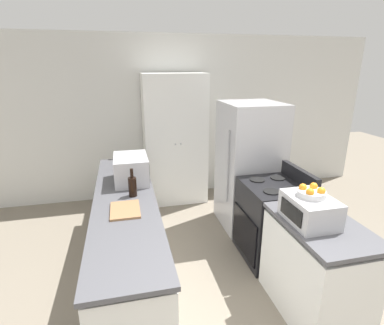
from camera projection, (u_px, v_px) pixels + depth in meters
name	position (u px, v px, depth m)	size (l,w,h in m)	color
wall_back	(170.00, 119.00, 4.90)	(7.00, 0.06, 2.60)	silver
counter_left	(128.00, 239.00, 3.09)	(0.60, 2.69, 0.89)	silver
counter_right	(315.00, 270.00, 2.62)	(0.60, 0.94, 0.89)	silver
pantry_cabinet	(175.00, 140.00, 4.71)	(0.96, 0.55, 2.03)	white
stove	(272.00, 220.00, 3.40)	(0.66, 0.71, 1.05)	black
refrigerator	(249.00, 166.00, 4.01)	(0.74, 0.77, 1.69)	#B7B7BC
microwave	(131.00, 169.00, 3.33)	(0.37, 0.51, 0.29)	#B2B2B7
wine_bottle	(133.00, 186.00, 2.96)	(0.08, 0.08, 0.29)	black
toaster_oven	(310.00, 210.00, 2.46)	(0.34, 0.44, 0.23)	#B2B2B7
fruit_bowl	(312.00, 192.00, 2.43)	(0.23, 0.23, 0.09)	silver
cutting_board	(125.00, 210.00, 2.68)	(0.26, 0.35, 0.02)	#8E6642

